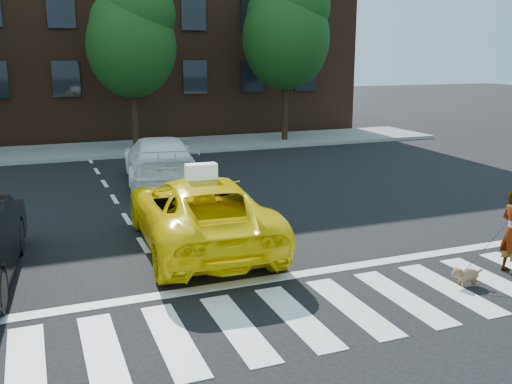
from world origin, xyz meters
The scene contains 11 objects.
ground centered at (0.00, 0.00, 0.00)m, with size 120.00×120.00×0.00m, color black.
crosswalk centered at (0.00, 0.00, 0.01)m, with size 13.00×2.40×0.01m, color silver.
stop_line centered at (0.00, 1.60, 0.01)m, with size 12.00×0.30×0.01m, color silver.
sidewalk_far centered at (0.00, 17.50, 0.07)m, with size 30.00×4.00×0.15m, color slate.
building centered at (0.00, 25.00, 6.00)m, with size 26.00×10.00×12.00m, color #422517.
tree_mid centered at (0.53, 17.00, 4.85)m, with size 3.69×3.69×7.10m.
tree_right centered at (7.53, 17.00, 5.26)m, with size 4.00×4.00×7.70m.
taxi centered at (-0.44, 3.96, 0.76)m, with size 2.52×5.47×1.52m, color #FFDC05.
white_suv centered at (0.11, 10.46, 0.76)m, with size 2.13×5.23×1.52m, color white.
dog centered at (3.37, 0.03, 0.20)m, with size 0.60×0.31×0.34m.
taxi_sign centered at (-0.44, 3.76, 1.68)m, with size 0.65×0.28×0.32m, color white.
Camera 1 is at (-3.66, -7.48, 4.03)m, focal length 40.00 mm.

